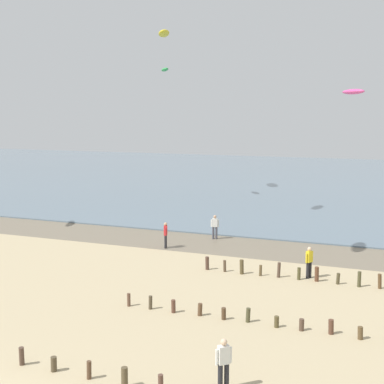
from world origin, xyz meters
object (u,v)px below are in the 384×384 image
at_px(person_mid_beach, 224,362).
at_px(kite_aloft_1, 165,70).
at_px(person_right_flank, 309,261).
at_px(person_far_down_beach, 215,226).
at_px(kite_aloft_7, 164,33).
at_px(person_trailing_behind, 166,234).
at_px(kite_aloft_3, 353,92).

relative_size(person_mid_beach, kite_aloft_1, 0.83).
height_order(person_mid_beach, person_right_flank, same).
relative_size(person_right_flank, kite_aloft_1, 0.83).
xyz_separation_m(person_far_down_beach, kite_aloft_7, (-12.24, 19.15, 16.31)).
bearing_deg(person_trailing_behind, kite_aloft_1, 113.64).
bearing_deg(person_trailing_behind, person_right_flank, -17.81).
xyz_separation_m(person_trailing_behind, kite_aloft_3, (11.22, 2.64, 9.13)).
xyz_separation_m(person_mid_beach, kite_aloft_7, (-18.99, 38.55, 16.31)).
relative_size(kite_aloft_3, kite_aloft_7, 0.55).
bearing_deg(kite_aloft_1, kite_aloft_7, 174.06).
distance_m(person_mid_beach, kite_aloft_3, 20.77).
relative_size(person_right_flank, kite_aloft_7, 0.48).
bearing_deg(kite_aloft_1, person_mid_beach, -4.02).
xyz_separation_m(kite_aloft_3, kite_aloft_7, (-21.23, 20.03, 7.18)).
relative_size(person_far_down_beach, kite_aloft_7, 0.48).
xyz_separation_m(person_mid_beach, person_right_flank, (0.78, 12.74, 0.00)).
height_order(person_far_down_beach, person_trailing_behind, same).
relative_size(kite_aloft_1, kite_aloft_7, 0.58).
distance_m(person_right_flank, kite_aloft_3, 10.90).
xyz_separation_m(person_mid_beach, kite_aloft_3, (2.24, 18.52, 9.13)).
bearing_deg(kite_aloft_7, person_far_down_beach, -165.62).
bearing_deg(kite_aloft_7, person_trailing_behind, -174.37).
distance_m(person_mid_beach, kite_aloft_7, 45.96).
distance_m(person_right_flank, person_far_down_beach, 10.05).
height_order(person_trailing_behind, kite_aloft_3, kite_aloft_3).
xyz_separation_m(kite_aloft_1, kite_aloft_7, (-2.08, 4.56, 4.19)).
distance_m(person_mid_beach, person_trailing_behind, 18.24).
height_order(person_mid_beach, kite_aloft_3, kite_aloft_3).
distance_m(person_trailing_behind, kite_aloft_7, 29.67).
xyz_separation_m(person_right_flank, person_trailing_behind, (-9.76, 3.14, 0.00)).
distance_m(person_right_flank, kite_aloft_7, 36.37).
height_order(person_mid_beach, kite_aloft_7, kite_aloft_7).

